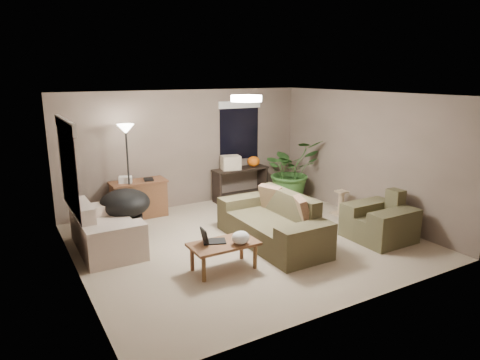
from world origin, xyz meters
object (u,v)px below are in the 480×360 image
main_sofa (273,226)px  console_table (240,181)px  armchair (380,223)px  coffee_table (224,247)px  cat_scratching_post (341,204)px  papasan_chair (125,208)px  floor_lamp (126,141)px  loveseat (105,232)px  houseplant (291,177)px  desk (139,199)px

main_sofa → console_table: bearing=72.5°
armchair → coffee_table: bearing=174.3°
coffee_table → cat_scratching_post: bearing=17.8°
coffee_table → papasan_chair: papasan_chair is taller
armchair → floor_lamp: 4.86m
loveseat → cat_scratching_post: loveseat is taller
floor_lamp → cat_scratching_post: 4.46m
loveseat → console_table: (3.35, 1.36, 0.14)m
coffee_table → papasan_chair: bearing=109.8°
armchair → loveseat: bearing=155.7°
papasan_chair → floor_lamp: (0.24, 0.53, 1.13)m
console_table → cat_scratching_post: console_table is taller
console_table → floor_lamp: size_ratio=0.68×
armchair → coffee_table: size_ratio=1.00×
papasan_chair → houseplant: houseplant is taller
armchair → papasan_chair: size_ratio=0.87×
desk → cat_scratching_post: bearing=-27.8°
main_sofa → console_table: size_ratio=1.69×
floor_lamp → main_sofa: bearing=-51.8°
loveseat → floor_lamp: floor_lamp is taller
main_sofa → floor_lamp: (-1.81, 2.30, 1.30)m
main_sofa → houseplant: 2.60m
papasan_chair → cat_scratching_post: bearing=-16.5°
armchair → houseplant: (0.06, 2.70, 0.25)m
desk → console_table: same height
armchair → desk: (-3.28, 3.27, 0.08)m
papasan_chair → floor_lamp: size_ratio=0.60×
main_sofa → coffee_table: bearing=-157.7°
armchair → console_table: armchair is taller
loveseat → papasan_chair: loveseat is taller
main_sofa → houseplant: size_ratio=1.57×
papasan_chair → loveseat: bearing=-129.3°
papasan_chair → floor_lamp: bearing=65.6°
loveseat → armchair: (4.27, -1.93, 0.00)m
loveseat → houseplant: size_ratio=1.14×
loveseat → cat_scratching_post: 4.67m
coffee_table → desk: desk is taller
papasan_chair → floor_lamp: floor_lamp is taller
main_sofa → loveseat: size_ratio=1.38×
desk → papasan_chair: 0.85m
console_table → papasan_chair: bearing=-165.8°
coffee_table → papasan_chair: (-0.82, 2.27, 0.11)m
cat_scratching_post → coffee_table: bearing=-162.2°
loveseat → main_sofa: bearing=-23.7°
loveseat → papasan_chair: (0.52, 0.64, 0.17)m
loveseat → console_table: size_ratio=1.23×
houseplant → cat_scratching_post: bearing=-77.5°
papasan_chair → console_table: bearing=14.2°
papasan_chair → houseplant: bearing=2.0°
loveseat → desk: bearing=53.5°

